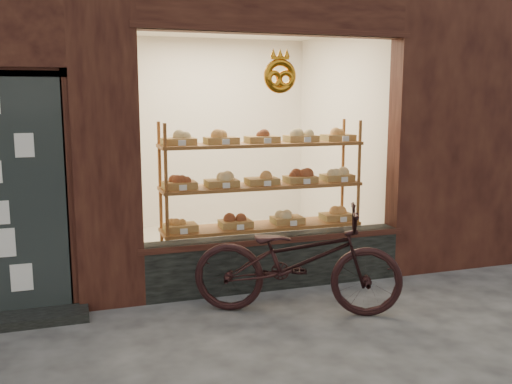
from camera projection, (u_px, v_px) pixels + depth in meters
name	position (u px, v px, depth m)	size (l,w,h in m)	color
display_shelf	(262.00, 196.00, 6.19)	(2.20, 0.45, 1.70)	brown
bicycle	(297.00, 260.00, 5.14)	(0.66, 1.88, 0.99)	black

